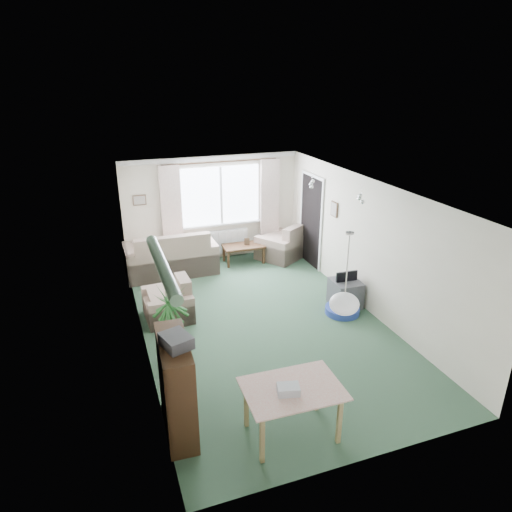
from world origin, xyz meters
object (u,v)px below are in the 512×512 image
object	(u,v)px
armchair_corner	(280,241)
bookshelf	(176,387)
dining_table	(292,412)
tv_cube	(345,293)
houseplant	(172,327)
sofa	(170,251)
armchair_left	(168,299)
coffee_table	(244,254)
pet_bed	(342,310)

from	to	relation	value
armchair_corner	bookshelf	bearing A→B (deg)	22.22
dining_table	tv_cube	world-z (taller)	dining_table
bookshelf	houseplant	xyz separation A→B (m)	(0.19, 1.37, 0.01)
sofa	armchair_left	distance (m)	2.06
coffee_table	houseplant	distance (m)	4.11
sofa	tv_cube	distance (m)	3.86
houseplant	dining_table	bearing A→B (deg)	-60.97
houseplant	coffee_table	bearing A→B (deg)	57.10
bookshelf	pet_bed	distance (m)	3.88
bookshelf	tv_cube	world-z (taller)	bookshelf
bookshelf	houseplant	distance (m)	1.38
armchair_left	coffee_table	distance (m)	2.89
armchair_corner	tv_cube	bearing A→B (deg)	61.87
sofa	pet_bed	distance (m)	3.92
dining_table	tv_cube	xyz separation A→B (m)	(2.29, 2.70, -0.08)
armchair_corner	dining_table	world-z (taller)	armchair_corner
sofa	bookshelf	xyz separation A→B (m)	(-0.74, -4.80, 0.14)
coffee_table	tv_cube	bearing A→B (deg)	-66.93
pet_bed	bookshelf	bearing A→B (deg)	-150.49
houseplant	bookshelf	bearing A→B (deg)	-97.89
dining_table	armchair_left	bearing A→B (deg)	105.34
tv_cube	armchair_left	bearing A→B (deg)	170.94
dining_table	sofa	bearing A→B (deg)	95.45
armchair_left	coffee_table	bearing A→B (deg)	132.27
tv_cube	coffee_table	bearing A→B (deg)	115.27
bookshelf	pet_bed	world-z (taller)	bookshelf
armchair_corner	armchair_left	xyz separation A→B (m)	(-2.98, -1.99, -0.04)
armchair_left	dining_table	distance (m)	3.46
armchair_corner	coffee_table	xyz separation A→B (m)	(-0.90, 0.02, -0.20)
tv_cube	pet_bed	world-z (taller)	tv_cube
armchair_corner	houseplant	bearing A→B (deg)	14.44
houseplant	dining_table	distance (m)	2.21
sofa	coffee_table	bearing A→B (deg)	179.56
sofa	houseplant	bearing A→B (deg)	80.38
houseplant	pet_bed	xyz separation A→B (m)	(3.15, 0.52, -0.56)
armchair_left	pet_bed	bearing A→B (deg)	71.42
coffee_table	dining_table	xyz separation A→B (m)	(-1.16, -5.35, 0.12)
armchair_corner	dining_table	size ratio (longest dim) A/B	0.88
armchair_corner	houseplant	xyz separation A→B (m)	(-3.12, -3.41, 0.21)
dining_table	tv_cube	bearing A→B (deg)	49.73
armchair_corner	armchair_left	size ratio (longest dim) A/B	1.11
houseplant	dining_table	size ratio (longest dim) A/B	1.19
coffee_table	tv_cube	xyz separation A→B (m)	(1.13, -2.65, 0.04)
armchair_left	pet_bed	size ratio (longest dim) A/B	1.34
coffee_table	houseplant	xyz separation A→B (m)	(-2.22, -3.43, 0.42)
coffee_table	tv_cube	size ratio (longest dim) A/B	1.69
armchair_left	dining_table	xyz separation A→B (m)	(0.91, -3.33, -0.04)
sofa	houseplant	world-z (taller)	houseplant
armchair_left	bookshelf	distance (m)	2.82
armchair_corner	coffee_table	bearing A→B (deg)	-34.61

